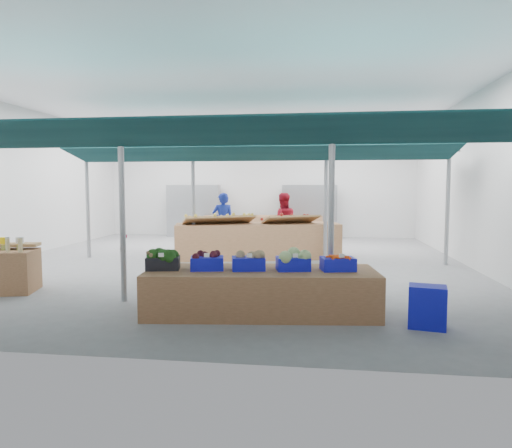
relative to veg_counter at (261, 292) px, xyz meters
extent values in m
plane|color=slate|center=(-1.43, 4.46, -0.34)|extent=(13.00, 13.00, 0.00)
plane|color=silver|center=(-1.43, 4.46, 3.86)|extent=(13.00, 13.00, 0.00)
plane|color=silver|center=(-1.43, 10.96, 1.76)|extent=(12.00, 0.00, 12.00)
plane|color=silver|center=(-7.43, 4.46, 1.76)|extent=(0.00, 13.00, 13.00)
plane|color=silver|center=(4.57, 4.46, 1.76)|extent=(0.00, 13.00, 13.00)
cylinder|color=gray|center=(-5.43, 4.96, 1.16)|extent=(0.10, 0.10, 3.00)
cylinder|color=gray|center=(-2.43, 0.46, 1.16)|extent=(0.10, 0.10, 3.00)
cylinder|color=gray|center=(-2.43, 4.96, 1.16)|extent=(0.10, 0.10, 3.00)
cylinder|color=gray|center=(1.07, 0.46, 1.16)|extent=(0.10, 0.10, 3.00)
cylinder|color=gray|center=(1.07, 4.96, 1.16)|extent=(0.10, 0.10, 3.00)
cylinder|color=gray|center=(4.07, 4.96, 1.16)|extent=(0.10, 0.10, 3.00)
cylinder|color=gray|center=(-0.68, 0.46, 2.51)|extent=(10.00, 0.06, 0.06)
cylinder|color=gray|center=(-0.68, 4.96, 2.51)|extent=(10.00, 0.06, 0.06)
cube|color=#0A272C|center=(-0.68, -0.19, 2.44)|extent=(9.50, 1.28, 0.30)
cube|color=#0A272C|center=(-0.68, 1.11, 2.44)|extent=(9.50, 1.28, 0.30)
cube|color=#0A272C|center=(-0.68, 4.31, 2.44)|extent=(9.50, 1.28, 0.30)
cube|color=#0A272C|center=(-0.68, 5.61, 2.44)|extent=(9.50, 1.28, 0.30)
cube|color=#B23F33|center=(-3.93, 10.46, 0.66)|extent=(2.00, 0.50, 2.00)
cube|color=#B23F33|center=(0.57, 10.46, 0.66)|extent=(2.00, 0.50, 2.00)
cube|color=brown|center=(0.00, 0.00, 0.00)|extent=(3.64, 1.54, 0.69)
cube|color=brown|center=(-0.75, 5.43, 0.13)|extent=(4.57, 2.05, 0.95)
cube|color=brown|center=(-0.98, 10.16, 0.09)|extent=(4.91, 2.12, 0.87)
cube|color=#1115BB|center=(2.38, -0.40, -0.04)|extent=(0.56, 0.44, 0.60)
imported|color=#172998|center=(-1.95, 6.53, 0.55)|extent=(0.73, 0.56, 1.78)
imported|color=#A61426|center=(-0.15, 6.53, 0.55)|extent=(1.00, 0.85, 1.78)
cube|color=black|center=(-1.51, -0.16, 0.44)|extent=(0.56, 0.45, 0.20)
cube|color=white|center=(-1.47, -0.38, 0.60)|extent=(0.08, 0.03, 0.06)
cube|color=#1115BB|center=(-0.83, -0.09, 0.44)|extent=(0.56, 0.45, 0.20)
cube|color=white|center=(-0.78, -0.30, 0.60)|extent=(0.08, 0.03, 0.06)
cube|color=#1115BB|center=(-0.20, -0.02, 0.44)|extent=(0.56, 0.45, 0.20)
cube|color=white|center=(-0.15, -0.24, 0.60)|extent=(0.08, 0.03, 0.06)
cube|color=#1115BB|center=(0.49, 0.05, 0.44)|extent=(0.56, 0.45, 0.20)
cube|color=white|center=(0.53, -0.16, 0.60)|extent=(0.08, 0.03, 0.06)
cube|color=#1115BB|center=(1.17, 0.12, 0.44)|extent=(0.56, 0.45, 0.20)
cube|color=white|center=(1.22, -0.09, 0.60)|extent=(0.08, 0.03, 0.06)
sphere|color=brown|center=(-1.65, -0.29, 0.58)|extent=(0.09, 0.09, 0.09)
sphere|color=brown|center=(-1.70, -0.31, 0.62)|extent=(0.06, 0.06, 0.06)
cylinder|color=#B60C31|center=(-2.50, 0.64, 0.76)|extent=(0.12, 0.12, 0.05)
cube|color=white|center=(-2.50, 0.58, 0.54)|extent=(0.10, 0.01, 0.07)
cube|color=#997247|center=(-1.76, 5.08, 0.73)|extent=(2.00, 1.46, 0.26)
cube|color=#997247|center=(0.15, 5.53, 0.73)|extent=(1.65, 1.28, 0.26)
cylinder|color=#8C6019|center=(1.23, 5.79, 0.72)|extent=(0.14, 0.14, 0.22)
cone|color=#26661E|center=(1.23, 5.79, 0.91)|extent=(0.12, 0.12, 0.18)
camera|label=1|loc=(0.84, -6.89, 1.63)|focal=32.00mm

